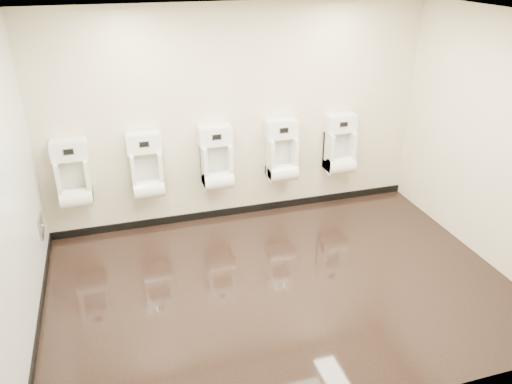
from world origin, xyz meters
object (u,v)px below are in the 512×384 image
access_panel (41,226)px  urinal_2 (217,162)px  urinal_0 (74,178)px  urinal_3 (282,155)px  urinal_4 (340,148)px  urinal_1 (147,170)px

access_panel → urinal_2: size_ratio=0.31×
access_panel → urinal_0: size_ratio=0.31×
urinal_0 → urinal_2: same height
urinal_0 → urinal_3: same height
urinal_4 → urinal_3: bearing=180.0°
urinal_1 → urinal_2: size_ratio=1.00×
access_panel → urinal_1: size_ratio=0.31×
urinal_0 → urinal_4: same height
urinal_3 → urinal_4: same height
urinal_3 → urinal_4: (0.85, 0.00, 0.00)m
urinal_2 → urinal_4: 1.73m
urinal_0 → urinal_3: size_ratio=1.00×
urinal_1 → urinal_4: size_ratio=1.00×
urinal_1 → urinal_2: same height
urinal_0 → urinal_3: 2.64m
urinal_3 → urinal_0: bearing=180.0°
access_panel → urinal_3: urinal_3 is taller
urinal_0 → urinal_2: size_ratio=1.00×
urinal_2 → urinal_4: (1.73, 0.00, 0.00)m
urinal_1 → access_panel: bearing=-162.1°
access_panel → urinal_3: size_ratio=0.31×
access_panel → urinal_1: 1.37m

